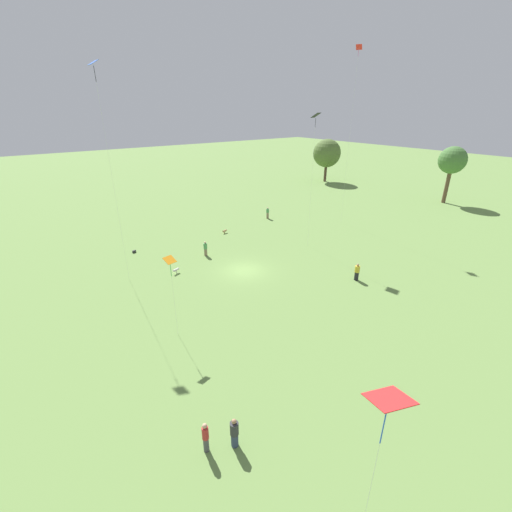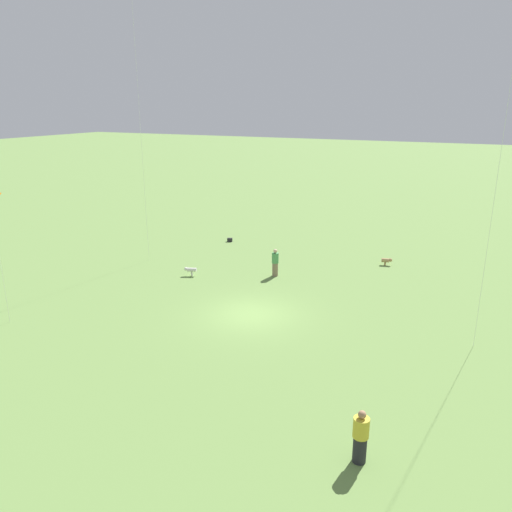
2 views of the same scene
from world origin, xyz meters
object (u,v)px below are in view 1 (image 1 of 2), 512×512
kite_0 (97,84)px  picnic_bag_0 (134,252)px  person_4 (268,213)px  kite_5 (388,405)px  person_2 (206,437)px  dog_1 (225,231)px  kite_4 (357,67)px  kite_3 (170,263)px  person_0 (234,433)px  person_3 (205,249)px  kite_1 (315,122)px  person_1 (357,272)px  dog_0 (176,270)px

kite_0 → picnic_bag_0: kite_0 is taller
person_4 → kite_5: 43.02m
person_2 → dog_1: person_2 is taller
kite_4 → picnic_bag_0: (-6.77, -27.87, -19.72)m
kite_3 → person_2: bearing=-74.9°
picnic_bag_0 → kite_3: bearing=-8.6°
person_0 → kite_3: kite_3 is taller
person_3 → picnic_bag_0: (-5.67, -6.21, -0.70)m
kite_0 → kite_5: (27.62, -0.70, -9.15)m
person_0 → kite_1: 30.63m
person_1 → kite_3: size_ratio=0.27×
person_1 → person_0: bearing=-178.8°
person_0 → person_4: (-28.44, 24.72, -0.01)m
person_2 → dog_0: 20.18m
kite_3 → kite_4: kite_4 is taller
dog_1 → picnic_bag_0: bearing=-105.4°
person_2 → person_4: size_ratio=1.03×
kite_3 → person_4: bearing=70.5°
kite_1 → kite_4: 12.36m
person_0 → kite_0: kite_0 is taller
person_3 → person_4: bearing=169.3°
person_2 → kite_3: (-9.46, 2.88, 4.89)m
person_1 → picnic_bag_0: bearing=106.7°
person_1 → person_2: bearing=178.5°
kite_1 → person_1: bearing=102.2°
person_4 → picnic_bag_0: person_4 is taller
person_1 → kite_3: kite_3 is taller
person_3 → person_2: bearing=25.1°
person_3 → dog_1: (-5.04, 5.68, -0.52)m
picnic_bag_0 → dog_0: bearing=11.3°
kite_4 → person_1: bearing=152.3°
person_2 → kite_3: bearing=-77.8°
person_2 → kite_1: size_ratio=0.12×
dog_1 → kite_4: bearing=56.6°
person_0 → kite_1: (-17.04, 21.85, 13.06)m
kite_3 → dog_0: kite_3 is taller
person_0 → person_1: 20.72m
person_0 → kite_3: size_ratio=0.28×
person_4 → kite_5: (35.10, -23.85, 7.06)m
kite_5 → picnic_bag_0: bearing=-30.2°
person_0 → kite_1: size_ratio=0.12×
dog_0 → kite_3: bearing=135.3°
kite_4 → dog_0: kite_4 is taller
kite_0 → kite_5: kite_0 is taller
person_2 → kite_0: kite_0 is taller
kite_5 → picnic_bag_0: kite_5 is taller
person_2 → person_4: (-27.84, 25.99, -0.06)m
kite_1 → dog_0: 21.14m
picnic_bag_0 → kite_1: bearing=59.6°
person_3 → kite_3: 15.43m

